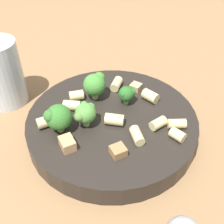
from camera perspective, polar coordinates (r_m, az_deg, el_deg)
ground_plane at (r=0.46m, az=0.00°, el=-4.09°), size 2.00×2.00×0.00m
pasta_bowl at (r=0.45m, az=0.00°, el=-2.31°), size 0.27×0.27×0.03m
broccoli_floret_0 at (r=0.41m, az=-5.44°, el=-0.20°), size 0.04×0.03×0.04m
broccoli_floret_1 at (r=0.41m, az=-10.98°, el=-1.05°), size 0.04×0.04×0.05m
broccoli_floret_2 at (r=0.46m, az=-3.44°, el=5.70°), size 0.04×0.04×0.05m
broccoli_floret_3 at (r=0.45m, az=3.00°, el=3.70°), size 0.03×0.03×0.03m
rigatoni_0 at (r=0.43m, az=-13.15°, el=-1.86°), size 0.03×0.03×0.02m
rigatoni_1 at (r=0.45m, az=-8.13°, el=1.33°), size 0.02×0.03×0.02m
rigatoni_2 at (r=0.50m, az=1.40°, el=5.66°), size 0.03×0.02×0.02m
rigatoni_3 at (r=0.43m, az=13.02°, el=-2.33°), size 0.02×0.03×0.01m
rigatoni_4 at (r=0.42m, az=9.36°, el=-2.29°), size 0.03×0.03×0.02m
rigatoni_5 at (r=0.40m, az=5.11°, el=-4.80°), size 0.03×0.02×0.01m
rigatoni_6 at (r=0.47m, az=-7.23°, el=3.36°), size 0.02×0.03×0.02m
rigatoni_7 at (r=0.47m, az=7.81°, el=3.24°), size 0.03×0.03×0.02m
rigatoni_8 at (r=0.41m, az=13.17°, el=-4.56°), size 0.03×0.03×0.02m
rigatoni_9 at (r=0.42m, az=0.50°, el=-1.53°), size 0.02×0.03×0.02m
chicken_chunk_0 at (r=0.39m, az=-9.06°, el=-6.36°), size 0.03×0.03×0.02m
chicken_chunk_1 at (r=0.50m, az=4.87°, el=5.15°), size 0.02×0.02×0.01m
chicken_chunk_2 at (r=0.38m, az=1.25°, el=-7.91°), size 0.03×0.03×0.01m
drinking_glass at (r=0.53m, az=-21.32°, el=6.58°), size 0.07×0.07×0.12m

